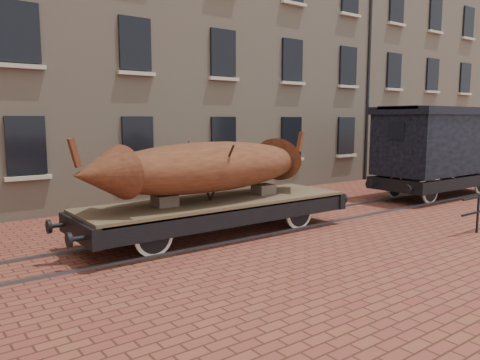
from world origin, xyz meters
TOP-DOWN VIEW (x-y plane):
  - ground at (0.00, 0.00)m, footprint 90.00×90.00m
  - warehouse_cream at (3.00, 9.99)m, footprint 40.00×10.19m
  - rail_track at (0.00, 0.00)m, footprint 30.00×1.52m
  - flatcar_wagon at (-2.63, -0.00)m, footprint 7.94×2.15m
  - iron_boat at (-2.86, -0.00)m, footprint 7.07×2.53m
  - goods_van at (7.66, 0.00)m, footprint 6.59×2.40m

SIDE VIEW (x-z plane):
  - ground at x=0.00m, z-range 0.00..0.00m
  - rail_track at x=0.00m, z-range 0.00..0.06m
  - flatcar_wagon at x=-2.63m, z-range 0.15..1.35m
  - iron_boat at x=-2.86m, z-range 0.96..2.63m
  - goods_van at x=7.66m, z-range 0.43..3.84m
  - warehouse_cream at x=3.00m, z-range 0.00..14.00m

